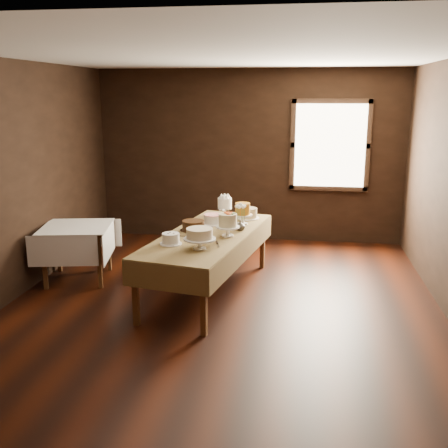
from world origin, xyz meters
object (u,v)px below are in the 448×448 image
cake_speckled (248,213)px  flower_vase (240,226)px  cake_swirl (171,239)px  cake_caramel (243,215)px  cake_cream (200,240)px  cake_server_e (182,236)px  cake_server_a (204,239)px  side_table (76,232)px  display_table (208,238)px  cake_server_b (218,245)px  cake_meringue (225,207)px  cake_flowers (228,226)px  cake_server_c (212,226)px  cake_lattice (213,220)px  cake_server_d (234,229)px  cake_chocolate (193,226)px

cake_speckled → flower_vase: (-0.03, -0.66, -0.01)m
cake_swirl → flower_vase: cake_swirl is taller
cake_caramel → flower_vase: (0.01, -0.31, -0.06)m
cake_cream → cake_server_e: size_ratio=1.49×
cake_swirl → cake_server_a: bearing=35.8°
side_table → cake_cream: 2.02m
display_table → cake_server_b: size_ratio=10.73×
display_table → cake_swirl: cake_swirl is taller
cake_meringue → cake_flowers: bearing=-79.9°
side_table → cake_meringue: (1.84, 0.82, 0.22)m
side_table → cake_server_c: (1.78, 0.13, 0.11)m
cake_speckled → cake_lattice: 0.56m
cake_cream → cake_server_e: cake_cream is taller
cake_server_b → flower_vase: 0.73m
cake_server_e → display_table: bearing=35.8°
cake_caramel → cake_server_b: size_ratio=1.23×
cake_server_a → cake_server_d: same height
cake_speckled → cake_server_c: (-0.41, -0.53, -0.06)m
cake_caramel → cake_swirl: (-0.70, -1.03, -0.07)m
display_table → cake_cream: size_ratio=7.18×
display_table → cake_speckled: bearing=65.2°
cake_server_b → cake_server_c: 0.86m
cake_server_e → cake_cream: bearing=-51.1°
cake_meringue → cake_chocolate: size_ratio=0.79×
cake_caramel → cake_meringue: bearing=121.1°
display_table → cake_lattice: (-0.02, 0.50, 0.11)m
cake_server_b → cake_server_e: same height
display_table → cake_server_e: bearing=-150.3°
cake_server_d → cake_server_e: 0.72m
cake_server_a → cake_flowers: bearing=47.4°
cake_speckled → cake_server_a: cake_speckled is taller
display_table → cake_server_e: (-0.29, -0.16, 0.06)m
cake_server_e → flower_vase: (0.66, 0.38, 0.06)m
cake_speckled → cake_server_d: cake_speckled is taller
display_table → cake_lattice: size_ratio=7.67×
cake_swirl → cake_server_c: bearing=68.8°
cake_speckled → side_table: bearing=-163.3°
cake_swirl → cake_server_e: cake_swirl is taller
cake_caramel → cake_server_e: size_ratio=1.23×
display_table → cake_meringue: size_ratio=9.82×
cake_flowers → cake_cream: (-0.23, -0.57, -0.01)m
cake_meringue → cake_caramel: cake_caramel is taller
cake_flowers → cake_swirl: bearing=-144.2°
display_table → cake_meringue: bearing=86.9°
cake_flowers → cake_swirl: size_ratio=1.23×
cake_chocolate → cake_server_d: 0.52m
cake_chocolate → cake_swirl: cake_chocolate is taller
cake_meringue → cake_swirl: (-0.39, -1.54, -0.05)m
cake_meringue → flower_vase: 0.88m
cake_lattice → cake_server_e: cake_lattice is taller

